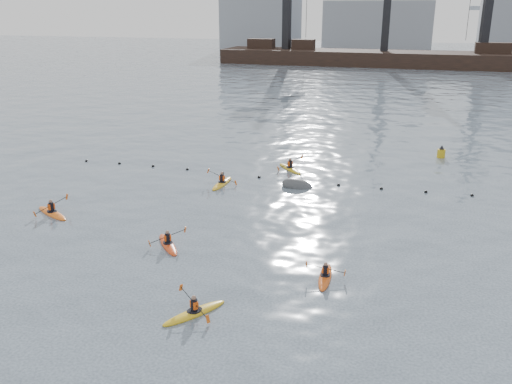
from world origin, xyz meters
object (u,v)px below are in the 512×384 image
Objects in this scene: mooring_buoy at (298,187)px; nav_buoy at (441,153)px; kayaker_2 at (52,212)px; kayaker_3 at (222,183)px; kayaker_4 at (325,276)px; kayaker_1 at (194,312)px; kayaker_0 at (168,244)px; kayaker_5 at (290,168)px.

nav_buoy is (9.87, 11.36, 0.37)m from mooring_buoy.
kayaker_2 is 16.49m from mooring_buoy.
kayaker_3 is at bearing -140.78° from nav_buoy.
kayaker_1 is at bearing 41.57° from kayaker_4.
mooring_buoy is at bearing 122.18° from kayaker_1.
kayaker_2 is at bearing 126.84° from kayaker_0.
kayaker_5 reaches higher than nav_buoy.
nav_buoy is at bearing -9.66° from kayaker_5.
kayaker_3 reaches higher than kayaker_4.
nav_buoy is (11.42, 7.29, 0.27)m from kayaker_5.
kayaker_1 is 30.89m from nav_buoy.
nav_buoy is (15.22, 12.42, 0.27)m from kayaker_3.
kayaker_3 reaches higher than nav_buoy.
kayaker_4 is at bearing -102.77° from nav_buoy.
nav_buoy reaches higher than kayaker_4.
kayaker_2 is at bearing -143.71° from mooring_buoy.
mooring_buoy is (0.29, 17.82, -0.09)m from kayaker_1.
kayaker_1 is 17.50m from kayaker_3.
kayaker_3 is (-5.06, 16.76, 0.01)m from kayaker_1.
kayaker_3 is 19.64m from nav_buoy.
kayaker_5 is (3.80, 5.13, 0.00)m from kayaker_3.
kayaker_3 is at bearing -168.77° from kayaker_5.
kayaker_5 reaches higher than kayaker_0.
kayaker_2 is 18.14m from kayaker_5.
kayaker_3 is at bearing -55.36° from kayaker_4.
kayaker_5 reaches higher than kayaker_4.
kayaker_3 is 6.38m from kayaker_5.
kayaker_1 is at bearing -128.93° from kayaker_5.
kayaker_0 is 7.20m from kayaker_1.
nav_buoy is at bearing 40.75° from kayaker_3.
kayaker_2 is at bearing -130.87° from kayaker_3.
kayaker_2 is at bearing -14.87° from kayaker_4.
nav_buoy is at bearing -20.28° from kayaker_2.
kayaker_1 is 0.89× the size of kayaker_2.
kayaker_3 is at bearing 139.90° from kayaker_1.
kayaker_5 is 4.35m from mooring_buoy.
mooring_buoy is at bearing -26.35° from kayaker_2.
kayaker_2 reaches higher than kayaker_4.
kayaker_4 is (8.72, -1.15, -0.01)m from kayaker_0.
kayaker_0 is at bearing -11.82° from kayaker_4.
kayaker_2 is 1.15× the size of kayaker_4.
kayaker_5 reaches higher than kayaker_1.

